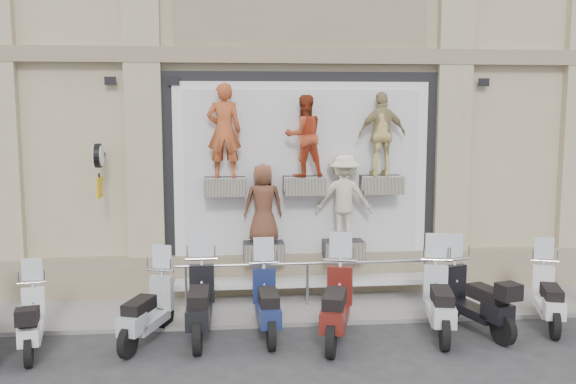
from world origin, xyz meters
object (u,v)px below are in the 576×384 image
Objects in this scene: scooter_c at (147,298)px; scooter_g at (440,288)px; scooter_e at (267,290)px; guard_rail at (307,285)px; clock_sign_bracket at (99,164)px; scooter_d at (200,289)px; scooter_b at (31,309)px; scooter_h at (476,286)px; scooter_i at (549,286)px; scooter_f at (336,291)px.

scooter_g reaches higher than scooter_c.
scooter_g reaches higher than scooter_e.
scooter_c is (-2.85, -1.48, 0.29)m from guard_rail.
scooter_d is at bearing -43.46° from clock_sign_bracket.
scooter_e is at bearing -30.68° from clock_sign_bracket.
clock_sign_bracket reaches higher than scooter_b.
clock_sign_bracket is at bearing 137.93° from scooter_d.
scooter_g reaches higher than scooter_h.
scooter_h is at bearing -16.55° from clock_sign_bracket.
scooter_d is 1.08× the size of scooter_e.
scooter_h reaches higher than scooter_i.
scooter_h is at bearing -4.02° from scooter_e.
scooter_f is at bearing -7.84° from scooter_d.
scooter_i is at bearing 17.79° from scooter_g.
scooter_b reaches higher than guard_rail.
scooter_g is at bearing -6.68° from scooter_e.
scooter_c is 5.57m from scooter_h.
guard_rail is 1.62m from scooter_e.
guard_rail is 2.43× the size of scooter_d.
scooter_c is at bearing -169.65° from scooter_g.
clock_sign_bracket is at bearing 168.11° from scooter_f.
scooter_d is at bearing 179.01° from scooter_e.
scooter_f is at bearing -165.03° from scooter_g.
guard_rail is at bearing 55.67° from scooter_e.
scooter_e is 0.96× the size of scooter_g.
guard_rail is 4.57m from clock_sign_bracket.
scooter_f is 3.86m from scooter_i.
clock_sign_bracket is 0.49× the size of scooter_f.
clock_sign_bracket is 5.08m from scooter_f.
scooter_c is 1.02× the size of scooter_i.
scooter_f reaches higher than scooter_e.
scooter_i is at bearing -1.99° from scooter_e.
scooter_i is (1.37, 0.11, -0.06)m from scooter_h.
clock_sign_bracket is 0.49× the size of scooter_d.
scooter_b is 0.94× the size of scooter_i.
scooter_f reaches higher than scooter_c.
clock_sign_bracket is 3.28m from scooter_d.
guard_rail is 1.77m from scooter_f.
scooter_i is at bearing -9.14° from scooter_b.
scooter_c is (1.05, -1.95, -2.05)m from clock_sign_bracket.
clock_sign_bracket reaches higher than scooter_d.
clock_sign_bracket is 0.55× the size of scooter_c.
guard_rail is 2.42× the size of scooter_f.
scooter_i is (6.09, -0.05, -0.10)m from scooter_d.
clock_sign_bracket reaches higher than scooter_e.
scooter_d reaches higher than scooter_i.
scooter_g is 1.10× the size of scooter_i.
scooter_g is at bearing -2.37° from scooter_d.
scooter_e is (1.98, 0.15, 0.03)m from scooter_c.
guard_rail is 2.78× the size of scooter_i.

